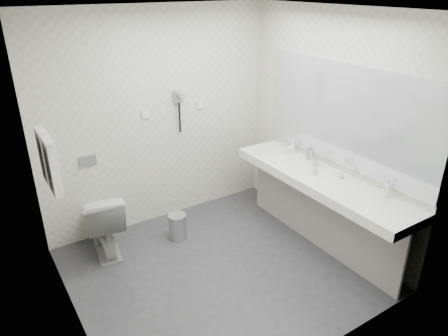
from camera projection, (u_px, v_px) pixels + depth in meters
floor at (220, 269)px, 4.26m from camera, size 2.80×2.80×0.00m
ceiling at (218, 10)px, 3.23m from camera, size 2.80×2.80×0.00m
wall_back at (158, 120)px, 4.74m from camera, size 2.80×0.00×2.80m
wall_front at (324, 221)px, 2.75m from camera, size 2.80×0.00×2.80m
wall_left at (58, 198)px, 3.05m from camera, size 0.00×2.60×2.60m
wall_right at (330, 130)px, 4.44m from camera, size 0.00×2.60×2.60m
vanity_counter at (320, 180)px, 4.33m from camera, size 0.55×2.20×0.10m
vanity_panel at (318, 215)px, 4.52m from camera, size 0.03×2.15×0.75m
vanity_post_near at (403, 264)px, 3.74m from camera, size 0.06×0.06×0.75m
vanity_post_far at (262, 179)px, 5.33m from camera, size 0.06×0.06×0.75m
mirror at (345, 117)px, 4.19m from camera, size 0.02×2.20×1.05m
basin_near at (372, 203)px, 3.82m from camera, size 0.40×0.31×0.05m
basin_far at (280, 157)px, 4.82m from camera, size 0.40×0.31×0.05m
faucet_near at (387, 189)px, 3.88m from camera, size 0.04×0.04×0.15m
faucet_far at (294, 147)px, 4.88m from camera, size 0.04×0.04×0.15m
soap_bottle_a at (315, 171)px, 4.32m from camera, size 0.05×0.05×0.10m
soap_bottle_b at (315, 170)px, 4.35m from camera, size 0.09×0.09×0.10m
soap_bottle_c at (341, 172)px, 4.24m from camera, size 0.06×0.06×0.13m
glass_left at (316, 161)px, 4.55m from camera, size 0.08×0.08×0.11m
glass_right at (309, 154)px, 4.71m from camera, size 0.09×0.09×0.12m
toilet at (103, 221)px, 4.42m from camera, size 0.51×0.77×0.73m
flush_plate at (88, 161)px, 4.43m from camera, size 0.18×0.02×0.12m
pedal_bin at (178, 227)px, 4.73m from camera, size 0.27×0.27×0.29m
bin_lid at (177, 215)px, 4.66m from camera, size 0.21×0.21×0.02m
towel_rail at (43, 136)px, 3.37m from camera, size 0.02×0.62×0.02m
towel_near at (52, 167)px, 3.36m from camera, size 0.07×0.24×0.48m
towel_far at (45, 155)px, 3.58m from camera, size 0.07×0.24×0.48m
dryer_cradle at (178, 96)px, 4.74m from camera, size 0.10×0.04×0.14m
dryer_barrel at (181, 95)px, 4.67m from camera, size 0.08×0.14×0.08m
dryer_cord at (180, 118)px, 4.83m from camera, size 0.02×0.02×0.35m
switch_plate_a at (146, 114)px, 4.61m from camera, size 0.09×0.02×0.09m
switch_plate_b at (200, 105)px, 4.96m from camera, size 0.09×0.02×0.09m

